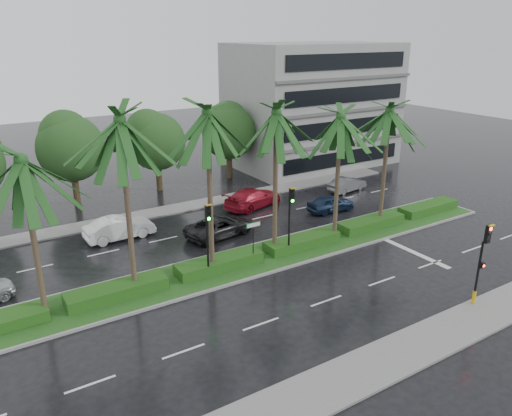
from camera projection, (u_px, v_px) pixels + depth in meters
ground at (272, 265)px, 29.64m from camera, size 120.00×120.00×0.00m
near_sidewalk at (404, 352)px, 21.50m from camera, size 40.00×2.40×0.12m
far_sidewalk at (186, 207)px, 39.17m from camera, size 40.00×2.00×0.12m
median at (263, 257)px, 30.41m from camera, size 36.00×4.00×0.15m
hedge at (263, 252)px, 30.28m from camera, size 35.20×1.40×0.60m
lane_markings at (316, 255)px, 30.82m from camera, size 34.00×13.06×0.01m
palm_row at (244, 132)px, 27.15m from camera, size 26.30×4.20×9.85m
signal_near at (482, 261)px, 24.34m from camera, size 0.34×0.45×4.36m
signal_median_left at (208, 230)px, 26.85m from camera, size 0.34×0.42×4.36m
signal_median_right at (291, 211)px, 29.62m from camera, size 0.34×0.42×4.36m
street_sign at (253, 232)px, 28.80m from camera, size 0.95×0.09×2.60m
bg_trees at (165, 135)px, 42.47m from camera, size 33.06×5.37×7.75m
building at (312, 105)px, 50.50m from camera, size 16.00×10.00×12.00m
car_white at (119, 228)px, 33.10m from camera, size 1.70×4.61×1.51m
car_darkgrey at (220, 226)px, 33.58m from camera, size 3.08×5.22×1.36m
car_red at (253, 198)px, 39.07m from camera, size 3.43×5.57×1.51m
car_blue at (331, 203)px, 38.16m from camera, size 1.72×3.87×1.29m
car_grey at (347, 184)px, 42.92m from camera, size 1.86×3.92×1.24m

